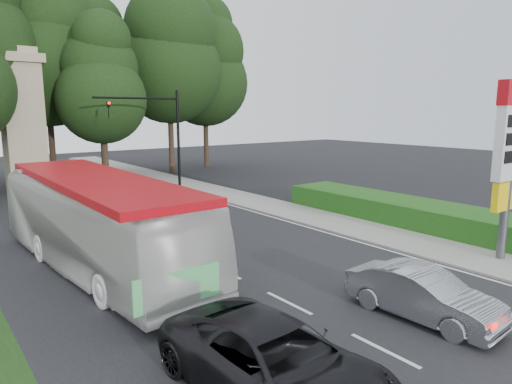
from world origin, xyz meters
TOP-DOWN VIEW (x-y plane):
  - ground at (0.00, 0.00)m, footprint 120.00×120.00m
  - road_surface at (0.00, 12.00)m, footprint 14.00×80.00m
  - sidewalk_right at (8.50, 12.00)m, footprint 3.00×80.00m
  - hedge at (11.50, 8.00)m, footprint 3.00×14.00m
  - gas_station_pylon at (9.20, 1.99)m, footprint 2.10×0.45m
  - traffic_signal_mast at (5.68, 24.00)m, footprint 6.10×0.35m
  - monument at (-2.00, 30.00)m, footprint 3.00×3.00m
  - tree_center_right at (1.00, 35.00)m, footprint 9.24×9.24m
  - tree_east_near at (6.00, 37.00)m, footprint 8.12×8.12m
  - tree_east_mid at (11.00, 33.00)m, footprint 9.52×9.52m
  - tree_far_east at (16.00, 35.00)m, footprint 8.68×8.68m
  - tree_monument_right at (3.50, 29.50)m, footprint 6.72×6.72m
  - transit_bus at (-3.50, 10.48)m, footprint 3.86×12.63m
  - sedan_silver at (2.33, 0.99)m, footprint 1.74×4.41m
  - suv_charcoal at (-3.26, 0.71)m, footprint 2.93×5.77m

SIDE VIEW (x-z plane):
  - ground at x=0.00m, z-range 0.00..0.00m
  - road_surface at x=0.00m, z-range 0.00..0.02m
  - sidewalk_right at x=8.50m, z-range 0.00..0.12m
  - hedge at x=11.50m, z-range 0.00..1.20m
  - sedan_silver at x=2.33m, z-range 0.00..1.43m
  - suv_charcoal at x=-3.26m, z-range 0.00..1.56m
  - transit_bus at x=-3.50m, z-range 0.00..3.47m
  - gas_station_pylon at x=9.20m, z-range 1.02..7.87m
  - traffic_signal_mast at x=5.68m, z-range 1.07..8.27m
  - monument at x=-2.00m, z-range 0.08..10.13m
  - tree_monument_right at x=3.50m, z-range 1.41..14.61m
  - tree_east_near at x=6.00m, z-range 1.71..17.66m
  - tree_far_east at x=16.00m, z-range 1.83..18.88m
  - tree_center_right at x=1.00m, z-range 1.94..20.09m
  - tree_east_mid at x=11.00m, z-range 2.00..20.70m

